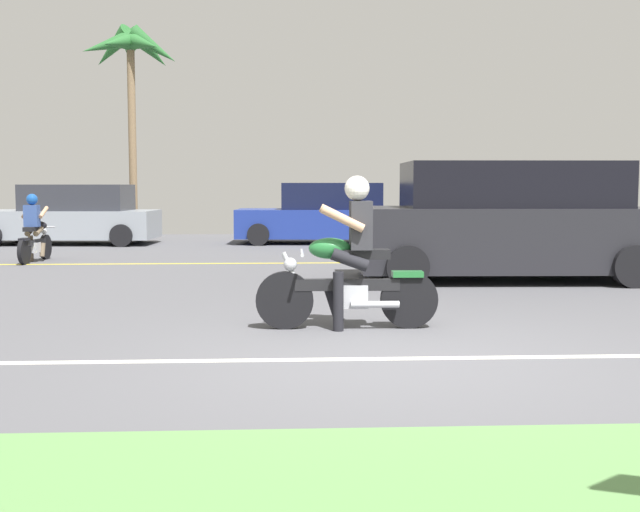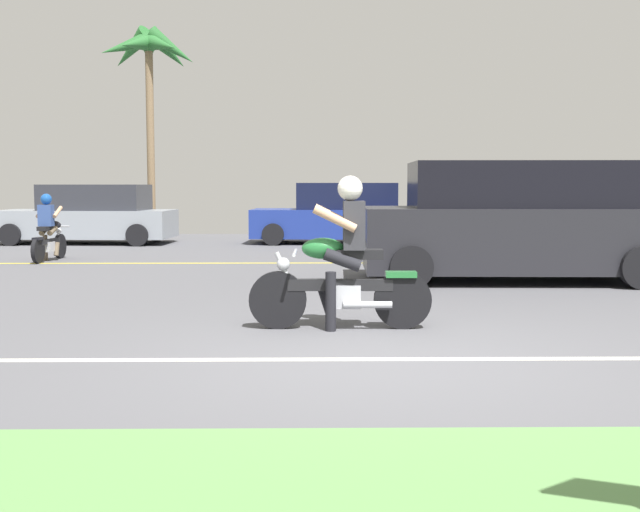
{
  "view_description": "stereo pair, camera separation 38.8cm",
  "coord_description": "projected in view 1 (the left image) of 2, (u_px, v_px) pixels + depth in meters",
  "views": [
    {
      "loc": [
        -0.99,
        -6.85,
        1.51
      ],
      "look_at": [
        -0.46,
        3.4,
        0.6
      ],
      "focal_mm": 44.66,
      "sensor_mm": 36.0,
      "label": 1
    },
    {
      "loc": [
        -0.6,
        -6.86,
        1.51
      ],
      "look_at": [
        -0.46,
        3.4,
        0.6
      ],
      "focal_mm": 44.66,
      "sensor_mm": 36.0,
      "label": 2
    }
  ],
  "objects": [
    {
      "name": "palm_tree_0",
      "position": [
        131.0,
        55.0,
        22.26
      ],
      "size": [
        2.78,
        2.8,
        6.02
      ],
      "color": "#846B4C",
      "rests_on": "ground"
    },
    {
      "name": "ground",
      "position": [
        358.0,
        308.0,
        9.99
      ],
      "size": [
        56.0,
        30.0,
        0.04
      ],
      "primitive_type": "cube",
      "color": "#545459"
    },
    {
      "name": "lane_line_near",
      "position": [
        393.0,
        358.0,
        6.95
      ],
      "size": [
        50.4,
        0.12,
        0.01
      ],
      "primitive_type": "cube",
      "color": "silver",
      "rests_on": "ground"
    },
    {
      "name": "parked_car_2",
      "position": [
        565.0,
        220.0,
        19.38
      ],
      "size": [
        4.04,
        2.06,
        1.42
      ],
      "color": "#2D663D",
      "rests_on": "ground"
    },
    {
      "name": "parked_car_0",
      "position": [
        71.0,
        216.0,
        20.51
      ],
      "size": [
        4.61,
        2.23,
        1.54
      ],
      "color": "#8C939E",
      "rests_on": "ground"
    },
    {
      "name": "suv_nearby",
      "position": [
        507.0,
        223.0,
        12.71
      ],
      "size": [
        4.91,
        2.39,
        1.88
      ],
      "color": "#232328",
      "rests_on": "ground"
    },
    {
      "name": "parked_car_1",
      "position": [
        325.0,
        215.0,
        20.8
      ],
      "size": [
        4.54,
        2.13,
        1.58
      ],
      "color": "navy",
      "rests_on": "ground"
    },
    {
      "name": "lane_line_far",
      "position": [
        330.0,
        263.0,
        15.56
      ],
      "size": [
        50.4,
        0.12,
        0.01
      ],
      "primitive_type": "cube",
      "color": "yellow",
      "rests_on": "ground"
    },
    {
      "name": "motorcyclist",
      "position": [
        349.0,
        264.0,
        8.38
      ],
      "size": [
        1.93,
        0.63,
        1.62
      ],
      "color": "black",
      "rests_on": "ground"
    },
    {
      "name": "motorcyclist_distant",
      "position": [
        34.0,
        233.0,
        15.73
      ],
      "size": [
        0.53,
        1.62,
        1.35
      ],
      "color": "black",
      "rests_on": "ground"
    }
  ]
}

